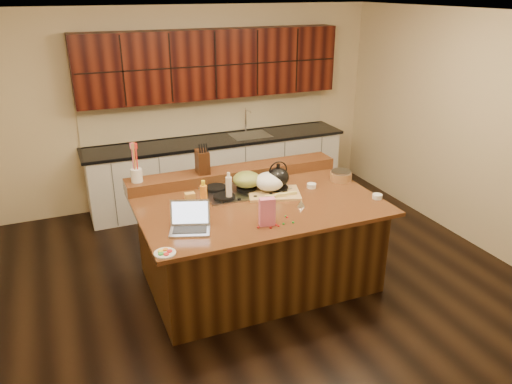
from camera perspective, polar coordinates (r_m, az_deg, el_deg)
name	(u,v)px	position (r m, az deg, el deg)	size (l,w,h in m)	color
room	(258,161)	(4.86, 0.23, 3.60)	(5.52, 5.02, 2.72)	black
island	(258,241)	(5.22, 0.21, -5.63)	(2.40, 1.60, 0.92)	black
back_ledge	(234,173)	(5.60, -2.57, 2.17)	(2.40, 0.30, 0.12)	black
cooktop	(247,189)	(5.27, -1.05, 0.32)	(0.92, 0.52, 0.05)	gray
back_counter	(216,135)	(7.07, -4.59, 6.50)	(3.70, 0.66, 2.40)	silver
kettle	(278,177)	(5.22, 2.53, 1.67)	(0.24, 0.24, 0.21)	black
green_bowl	(247,179)	(5.23, -1.06, 1.44)	(0.30, 0.30, 0.16)	olive
laptop	(190,222)	(4.47, -7.56, -3.44)	(0.42, 0.38, 0.24)	#B7B7BC
oil_bottle	(204,199)	(4.76, -5.98, -0.78)	(0.07, 0.07, 0.27)	orange
vinegar_bottle	(229,189)	(5.00, -3.12, 0.35)	(0.06, 0.06, 0.25)	silver
wooden_tray	(271,184)	(5.19, 1.68, 0.90)	(0.62, 0.53, 0.21)	tan
ramekin_a	(377,196)	(5.22, 13.70, -0.49)	(0.10, 0.10, 0.04)	white
ramekin_b	(311,186)	(5.38, 6.36, 0.73)	(0.10, 0.10, 0.04)	white
ramekin_c	(341,179)	(5.60, 9.67, 1.44)	(0.10, 0.10, 0.04)	white
strainer_bowl	(341,176)	(5.62, 9.68, 1.78)	(0.24, 0.24, 0.09)	#996B3F
kitchen_timer	(301,203)	(4.90, 5.17, -1.29)	(0.08, 0.08, 0.07)	silver
pink_bag	(267,212)	(4.48, 1.27, -2.27)	(0.14, 0.07, 0.26)	pink
candy_plate	(165,253)	(4.13, -10.37, -6.89)	(0.18, 0.18, 0.01)	white
package_box	(190,199)	(4.93, -7.54, -0.84)	(0.10, 0.07, 0.14)	gold
utensil_crock	(137,175)	(5.31, -13.49, 1.87)	(0.12, 0.12, 0.14)	white
knife_block	(202,162)	(5.44, -6.15, 3.46)	(0.12, 0.20, 0.25)	black
gumdrop_0	(279,226)	(4.50, 2.59, -3.89)	(0.02, 0.02, 0.02)	red
gumdrop_1	(293,222)	(4.57, 4.27, -3.48)	(0.02, 0.02, 0.02)	#198C26
gumdrop_2	(271,228)	(4.46, 1.69, -4.08)	(0.02, 0.02, 0.02)	red
gumdrop_3	(286,216)	(4.68, 3.42, -2.80)	(0.02, 0.02, 0.02)	#198C26
gumdrop_4	(287,217)	(4.66, 3.58, -2.90)	(0.02, 0.02, 0.02)	red
gumdrop_5	(283,224)	(4.54, 3.15, -3.64)	(0.02, 0.02, 0.02)	#198C26
gumdrop_6	(258,227)	(4.47, 0.25, -4.06)	(0.02, 0.02, 0.02)	red
gumdrop_7	(273,224)	(4.53, 1.97, -3.68)	(0.02, 0.02, 0.02)	#198C26
gumdrop_8	(276,225)	(4.52, 2.28, -3.75)	(0.02, 0.02, 0.02)	red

